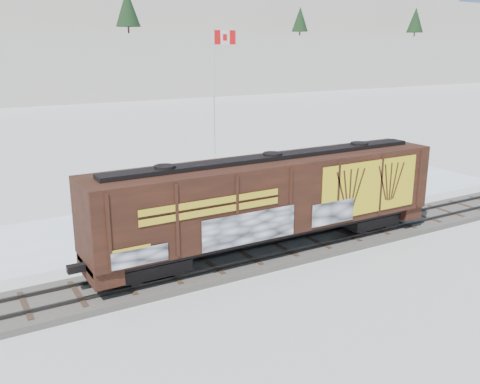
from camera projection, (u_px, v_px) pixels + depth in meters
ground at (314, 246)px, 27.43m from camera, size 500.00×500.00×0.00m
rail_track at (314, 243)px, 27.39m from camera, size 50.00×3.40×0.43m
parking_strip at (240, 208)px, 33.66m from camera, size 40.00×8.00×0.03m
hopper_railcar at (272, 197)px, 25.34m from camera, size 17.92×3.06×4.59m
flagpole at (216, 126)px, 39.77m from camera, size 2.30×0.90×11.19m
car_silver at (177, 213)px, 30.16m from camera, size 4.61×2.31×1.51m
car_white at (189, 205)px, 31.26m from camera, size 5.47×3.74×1.71m
car_dark at (362, 173)px, 39.72m from camera, size 5.49×3.56×1.48m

